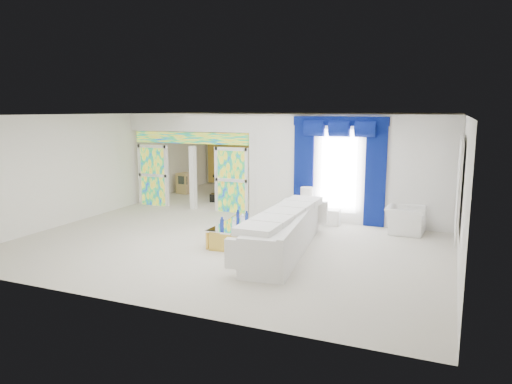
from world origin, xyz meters
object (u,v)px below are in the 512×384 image
at_px(white_sofa, 285,233).
at_px(armchair, 405,219).
at_px(coffee_table, 236,232).
at_px(console_table, 317,216).
at_px(grand_piano, 242,182).

xyz_separation_m(white_sofa, armchair, (2.34, 2.69, -0.06)).
height_order(coffee_table, console_table, coffee_table).
bearing_deg(grand_piano, console_table, -54.11).
bearing_deg(armchair, white_sofa, 142.62).
xyz_separation_m(coffee_table, armchair, (3.69, 2.39, 0.13)).
bearing_deg(white_sofa, armchair, 42.38).
xyz_separation_m(coffee_table, console_table, (1.34, 2.46, -0.00)).
relative_size(coffee_table, armchair, 1.84).
bearing_deg(console_table, coffee_table, -118.54).
bearing_deg(console_table, white_sofa, -89.71).
height_order(armchair, grand_piano, grand_piano).
relative_size(white_sofa, armchair, 4.02).
relative_size(white_sofa, grand_piano, 2.35).
height_order(white_sofa, console_table, white_sofa).
relative_size(coffee_table, grand_piano, 1.07).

